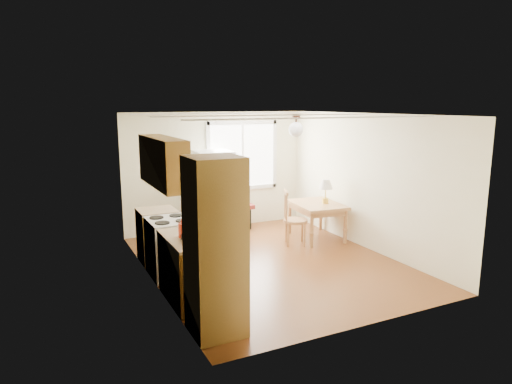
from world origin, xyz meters
TOP-DOWN VIEW (x-y plane):
  - room_shell at (0.00, 0.00)m, footprint 4.60×5.60m
  - kitchen_run at (-1.72, -0.63)m, footprint 0.65×3.40m
  - window_unit at (0.60, 2.47)m, footprint 1.64×0.05m
  - pendant_light at (0.70, 0.40)m, footprint 0.26×0.26m
  - refrigerator at (-0.30, 1.89)m, footprint 0.78×0.78m
  - bench at (0.10, 2.22)m, footprint 1.16×0.43m
  - dining_table at (1.50, 0.88)m, footprint 0.98×1.24m
  - chair at (0.81, 0.74)m, footprint 0.51×0.51m
  - table_lamp at (1.64, 0.79)m, footprint 0.28×0.28m
  - coffee_maker at (-1.72, -1.01)m, footprint 0.21×0.25m
  - kettle at (-1.76, -0.81)m, footprint 0.14×0.14m

SIDE VIEW (x-z plane):
  - bench at x=0.10m, z-range 0.21..0.74m
  - chair at x=0.81m, z-range 0.08..1.13m
  - dining_table at x=1.50m, z-range 0.26..0.98m
  - kitchen_run at x=-1.72m, z-range -0.26..1.94m
  - refrigerator at x=-0.30m, z-range 0.00..1.75m
  - kettle at x=-1.76m, z-range 0.88..1.14m
  - coffee_maker at x=-1.72m, z-range 0.85..1.19m
  - table_lamp at x=1.64m, z-range 0.83..1.31m
  - room_shell at x=0.00m, z-range -0.06..2.56m
  - window_unit at x=0.60m, z-range 0.79..2.31m
  - pendant_light at x=0.70m, z-range 2.04..2.44m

